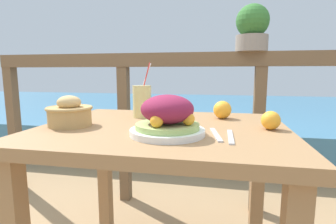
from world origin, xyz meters
name	(u,v)px	position (x,y,z in m)	size (l,w,h in m)	color
patio_table	(163,155)	(0.00, 0.00, 0.61)	(0.92, 0.76, 0.73)	#997047
railing_fence	(188,99)	(0.00, 0.78, 0.76)	(2.80, 0.08, 1.06)	brown
sea_backdrop	(207,118)	(0.00, 3.28, 0.20)	(12.00, 4.00, 0.41)	teal
salad_plate	(167,118)	(0.05, -0.14, 0.78)	(0.24, 0.24, 0.13)	white
drink_glass	(142,101)	(-0.14, 0.17, 0.80)	(0.08, 0.08, 0.24)	#DBCC7F
bread_basket	(70,113)	(-0.35, -0.07, 0.78)	(0.17, 0.17, 0.12)	tan
potted_plant	(252,28)	(0.39, 0.78, 1.20)	(0.20, 0.20, 0.28)	gray
fork	(216,134)	(0.20, -0.12, 0.73)	(0.05, 0.18, 0.00)	silver
knife	(230,137)	(0.25, -0.14, 0.73)	(0.02, 0.18, 0.00)	silver
orange_near_basket	(222,110)	(0.22, 0.20, 0.77)	(0.08, 0.08, 0.08)	#F9A328
orange_near_glass	(271,120)	(0.39, 0.01, 0.76)	(0.07, 0.07, 0.07)	#F9A328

